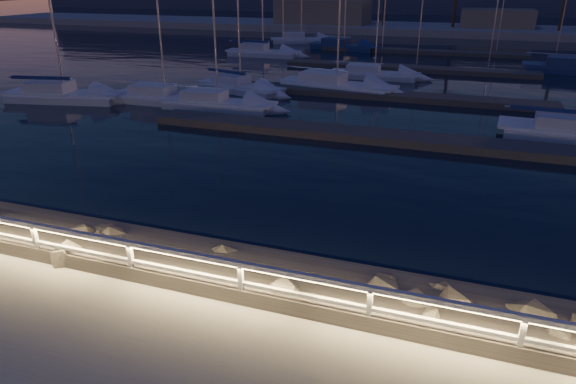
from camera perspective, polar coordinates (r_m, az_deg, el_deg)
name	(u,v)px	position (r m, az deg, el deg)	size (l,w,h in m)	color
ground	(204,293)	(12.77, -9.34, -11.01)	(400.00, 400.00, 0.00)	#ADA89C
harbor_water	(395,89)	(41.56, 11.83, 11.12)	(400.00, 440.00, 0.60)	black
guard_rail	(199,265)	(12.39, -9.85, -7.96)	(44.11, 0.12, 1.06)	white
floating_docks	(398,79)	(42.70, 12.15, 12.17)	(22.00, 36.00, 0.40)	#5C524C
far_shore	(438,27)	(83.71, 16.34, 17.20)	(160.00, 14.00, 5.20)	#ADA89C
sailboat_a	(62,94)	(38.00, -23.84, 9.93)	(8.25, 3.91, 13.63)	silver
sailboat_b	(215,102)	(33.00, -8.08, 9.85)	(7.41, 2.52, 12.45)	silver
sailboat_e	(239,86)	(38.00, -5.50, 11.66)	(7.20, 3.95, 11.90)	silver
sailboat_f	(163,96)	(35.29, -13.72, 10.28)	(7.57, 2.39, 12.81)	silver
sailboat_g	(372,73)	(43.79, 9.33, 12.89)	(7.36, 2.44, 12.36)	silver
sailboat_i	(261,52)	(56.02, -2.99, 15.30)	(7.90, 2.71, 13.35)	silver
sailboat_j	(334,85)	(38.24, 5.12, 11.81)	(8.90, 3.86, 14.69)	silver
sailboat_m	(300,39)	(67.88, 1.30, 16.61)	(7.96, 4.79, 13.22)	silver
sailboat_n	(342,45)	(61.78, 6.03, 15.88)	(8.34, 3.84, 13.73)	navy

